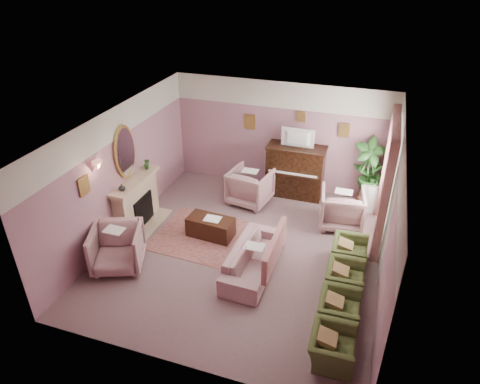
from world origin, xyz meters
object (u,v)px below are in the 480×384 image
(television, at_px, (297,137))
(floral_armchair_right, at_px, (342,206))
(floral_armchair_front, at_px, (117,246))
(olive_chair_b, at_px, (340,306))
(olive_chair_c, at_px, (345,275))
(piano, at_px, (295,172))
(olive_chair_d, at_px, (350,249))
(olive_chair_a, at_px, (333,343))
(floral_armchair_left, at_px, (250,185))
(coffee_table, at_px, (211,227))
(sofa, at_px, (254,253))
(side_table, at_px, (371,195))

(television, distance_m, floral_armchair_right, 1.98)
(floral_armchair_front, xyz_separation_m, olive_chair_b, (4.32, -0.08, -0.15))
(olive_chair_c, bearing_deg, piano, 117.10)
(olive_chair_d, bearing_deg, floral_armchair_front, -160.15)
(olive_chair_a, height_order, olive_chair_c, same)
(floral_armchair_left, xyz_separation_m, floral_armchair_right, (2.26, -0.31, 0.00))
(floral_armchair_left, bearing_deg, olive_chair_b, -51.67)
(floral_armchair_left, xyz_separation_m, floral_armchair_front, (-1.72, -3.20, 0.00))
(piano, xyz_separation_m, olive_chair_a, (1.64, -4.84, -0.31))
(floral_armchair_left, relative_size, olive_chair_b, 1.24)
(television, relative_size, floral_armchair_front, 0.82)
(coffee_table, bearing_deg, piano, 60.70)
(sofa, xyz_separation_m, floral_armchair_right, (1.41, 2.14, 0.09))
(coffee_table, height_order, floral_armchair_front, floral_armchair_front)
(floral_armchair_left, height_order, side_table, floral_armchair_left)
(coffee_table, bearing_deg, olive_chair_b, -28.66)
(floral_armchair_right, xyz_separation_m, olive_chair_d, (0.33, -1.33, -0.15))
(olive_chair_b, bearing_deg, piano, 112.16)
(olive_chair_c, distance_m, olive_chair_d, 0.82)
(floral_armchair_left, distance_m, olive_chair_a, 4.85)
(olive_chair_d, relative_size, side_table, 1.13)
(olive_chair_c, bearing_deg, side_table, 85.36)
(floral_armchair_left, bearing_deg, olive_chair_d, -32.32)
(television, xyz_separation_m, floral_armchair_front, (-2.68, -3.89, -1.11))
(floral_armchair_left, relative_size, floral_armchair_right, 1.00)
(olive_chair_b, bearing_deg, side_table, 86.32)
(floral_armchair_right, xyz_separation_m, olive_chair_b, (0.33, -2.97, -0.15))
(television, xyz_separation_m, olive_chair_c, (1.64, -3.15, -1.26))
(television, height_order, coffee_table, television)
(floral_armchair_front, relative_size, side_table, 1.40)
(floral_armchair_right, bearing_deg, olive_chair_a, -84.99)
(sofa, height_order, floral_armchair_left, floral_armchair_left)
(olive_chair_b, height_order, olive_chair_c, same)
(television, distance_m, sofa, 3.36)
(sofa, xyz_separation_m, olive_chair_a, (1.74, -1.65, -0.06))
(floral_armchair_left, height_order, olive_chair_a, floral_armchair_left)
(piano, height_order, television, television)
(olive_chair_a, bearing_deg, olive_chair_b, 90.00)
(television, distance_m, coffee_table, 3.03)
(coffee_table, relative_size, olive_chair_d, 1.27)
(floral_armchair_front, bearing_deg, television, 55.41)
(olive_chair_b, bearing_deg, sofa, 154.54)
(side_table, bearing_deg, olive_chair_d, -96.27)
(coffee_table, bearing_deg, olive_chair_c, -15.18)
(olive_chair_b, bearing_deg, floral_armchair_left, 128.33)
(floral_armchair_front, distance_m, olive_chair_d, 4.59)
(floral_armchair_right, bearing_deg, side_table, 59.16)
(sofa, bearing_deg, side_table, 57.34)
(floral_armchair_right, bearing_deg, sofa, -123.47)
(floral_armchair_right, height_order, olive_chair_d, floral_armchair_right)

